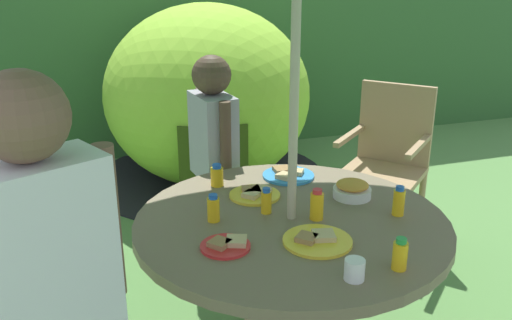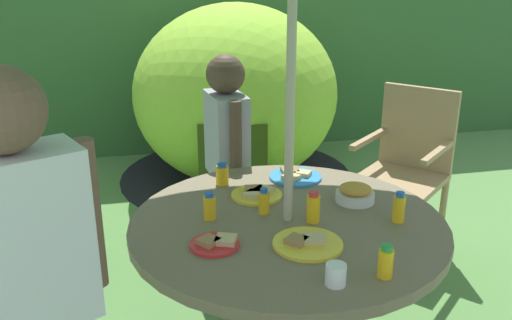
{
  "view_description": "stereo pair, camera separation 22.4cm",
  "coord_description": "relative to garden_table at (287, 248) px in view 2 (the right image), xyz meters",
  "views": [
    {
      "loc": [
        -0.76,
        -1.83,
        1.63
      ],
      "look_at": [
        -0.09,
        0.18,
        0.88
      ],
      "focal_mm": 37.77,
      "sensor_mm": 36.0,
      "label": 1
    },
    {
      "loc": [
        -0.55,
        -1.89,
        1.63
      ],
      "look_at": [
        -0.09,
        0.18,
        0.88
      ],
      "focal_mm": 37.77,
      "sensor_mm": 36.0,
      "label": 2
    }
  ],
  "objects": [
    {
      "name": "plate_center_back",
      "position": [
        -0.32,
        -0.16,
        0.14
      ],
      "size": [
        0.18,
        0.18,
        0.03
      ],
      "color": "red",
      "rests_on": "garden_table"
    },
    {
      "name": "child_in_white_shirt",
      "position": [
        -0.91,
        -0.41,
        0.35
      ],
      "size": [
        0.44,
        0.34,
        1.41
      ],
      "rotation": [
        0.0,
        0.0,
        0.43
      ],
      "color": "brown",
      "rests_on": "ground_plane"
    },
    {
      "name": "juice_bottle_far_right",
      "position": [
        -0.2,
        0.43,
        0.18
      ],
      "size": [
        0.06,
        0.06,
        0.11
      ],
      "color": "yellow",
      "rests_on": "garden_table"
    },
    {
      "name": "juice_bottle_near_right",
      "position": [
        -0.08,
        0.08,
        0.18
      ],
      "size": [
        0.04,
        0.04,
        0.11
      ],
      "color": "yellow",
      "rests_on": "garden_table"
    },
    {
      "name": "child_in_grey_shirt",
      "position": [
        -0.1,
        0.88,
        0.23
      ],
      "size": [
        0.21,
        0.41,
        1.22
      ],
      "rotation": [
        0.0,
        0.0,
        -1.46
      ],
      "color": "brown",
      "rests_on": "ground_plane"
    },
    {
      "name": "juice_bottle_far_left",
      "position": [
        0.09,
        -0.04,
        0.19
      ],
      "size": [
        0.05,
        0.05,
        0.13
      ],
      "color": "yellow",
      "rests_on": "garden_table"
    },
    {
      "name": "wooden_chair",
      "position": [
        0.98,
        0.85,
        0.0
      ],
      "size": [
        0.65,
        0.65,
        0.98
      ],
      "rotation": [
        0.0,
        0.0,
        -0.85
      ],
      "color": "tan",
      "rests_on": "ground_plane"
    },
    {
      "name": "dome_tent",
      "position": [
        0.2,
        2.26,
        0.14
      ],
      "size": [
        2.26,
        2.26,
        1.4
      ],
      "rotation": [
        0.0,
        0.0,
        -0.2
      ],
      "color": "#8CC633",
      "rests_on": "ground_plane"
    },
    {
      "name": "plate_mid_left",
      "position": [
        0.16,
        0.43,
        0.14
      ],
      "size": [
        0.25,
        0.25,
        0.03
      ],
      "color": "#338CD8",
      "rests_on": "garden_table"
    },
    {
      "name": "juice_bottle_front_edge",
      "position": [
        0.43,
        -0.11,
        0.19
      ],
      "size": [
        0.05,
        0.05,
        0.13
      ],
      "color": "yellow",
      "rests_on": "garden_table"
    },
    {
      "name": "plate_mid_right",
      "position": [
        0.01,
        -0.22,
        0.14
      ],
      "size": [
        0.26,
        0.26,
        0.03
      ],
      "color": "yellow",
      "rests_on": "garden_table"
    },
    {
      "name": "hedge_backdrop",
      "position": [
        0.0,
        3.33,
        0.37
      ],
      "size": [
        9.0,
        0.7,
        1.83
      ],
      "primitive_type": "cube",
      "color": "#33602D",
      "rests_on": "ground_plane"
    },
    {
      "name": "juice_bottle_back_edge",
      "position": [
        0.19,
        -0.48,
        0.18
      ],
      "size": [
        0.05,
        0.05,
        0.12
      ],
      "color": "yellow",
      "rests_on": "garden_table"
    },
    {
      "name": "snack_bowl",
      "position": [
        0.33,
        0.11,
        0.17
      ],
      "size": [
        0.17,
        0.17,
        0.08
      ],
      "color": "white",
      "rests_on": "garden_table"
    },
    {
      "name": "potted_plant",
      "position": [
        -1.27,
        1.01,
        -0.22
      ],
      "size": [
        0.45,
        0.45,
        0.59
      ],
      "color": "brown",
      "rests_on": "ground_plane"
    },
    {
      "name": "juice_bottle_near_left",
      "position": [
        -0.31,
        0.07,
        0.18
      ],
      "size": [
        0.05,
        0.05,
        0.11
      ],
      "color": "yellow",
      "rests_on": "garden_table"
    },
    {
      "name": "plate_center_front",
      "position": [
        -0.07,
        0.26,
        0.14
      ],
      "size": [
        0.23,
        0.23,
        0.03
      ],
      "color": "yellow",
      "rests_on": "garden_table"
    },
    {
      "name": "cup_near",
      "position": [
        0.02,
        -0.49,
        0.17
      ],
      "size": [
        0.07,
        0.07,
        0.07
      ],
      "primitive_type": "cylinder",
      "color": "white",
      "rests_on": "garden_table"
    },
    {
      "name": "garden_table",
      "position": [
        0.0,
        0.0,
        0.0
      ],
      "size": [
        1.27,
        1.27,
        0.68
      ],
      "color": "tan",
      "rests_on": "ground_plane"
    }
  ]
}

